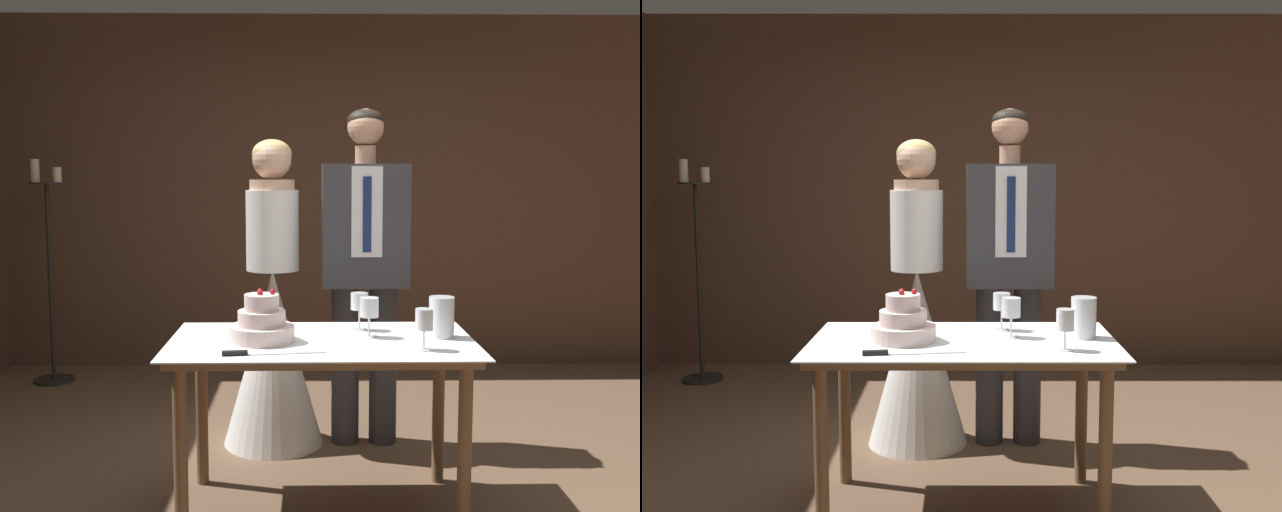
{
  "view_description": "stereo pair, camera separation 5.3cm",
  "coord_description": "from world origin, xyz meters",
  "views": [
    {
      "loc": [
        -0.15,
        -2.96,
        1.44
      ],
      "look_at": [
        -0.09,
        0.42,
        1.07
      ],
      "focal_mm": 40.0,
      "sensor_mm": 36.0,
      "label": 1
    },
    {
      "loc": [
        -0.09,
        -2.96,
        1.44
      ],
      "look_at": [
        -0.09,
        0.42,
        1.07
      ],
      "focal_mm": 40.0,
      "sensor_mm": 36.0,
      "label": 2
    }
  ],
  "objects": [
    {
      "name": "ground_plane",
      "position": [
        0.0,
        0.0,
        0.0
      ],
      "size": [
        40.0,
        40.0,
        0.0
      ],
      "primitive_type": "plane",
      "color": "brown"
    },
    {
      "name": "wall_back",
      "position": [
        0.0,
        2.51,
        1.32
      ],
      "size": [
        5.09,
        0.12,
        2.65
      ],
      "primitive_type": "cube",
      "color": "#513828",
      "rests_on": "ground_plane"
    },
    {
      "name": "cake_table",
      "position": [
        -0.09,
        0.02,
        0.66
      ],
      "size": [
        1.3,
        0.74,
        0.76
      ],
      "color": "brown",
      "rests_on": "ground_plane"
    },
    {
      "name": "tiered_cake",
      "position": [
        -0.34,
        -0.01,
        0.83
      ],
      "size": [
        0.28,
        0.28,
        0.22
      ],
      "color": "beige",
      "rests_on": "cake_table"
    },
    {
      "name": "cake_knife",
      "position": [
        -0.36,
        -0.24,
        0.76
      ],
      "size": [
        0.41,
        0.07,
        0.02
      ],
      "rotation": [
        0.0,
        0.0,
        0.12
      ],
      "color": "silver",
      "rests_on": "cake_table"
    },
    {
      "name": "wine_glass_near",
      "position": [
        0.12,
        0.07,
        0.88
      ],
      "size": [
        0.08,
        0.08,
        0.17
      ],
      "color": "silver",
      "rests_on": "cake_table"
    },
    {
      "name": "wine_glass_middle",
      "position": [
        0.08,
        0.21,
        0.88
      ],
      "size": [
        0.08,
        0.08,
        0.17
      ],
      "color": "silver",
      "rests_on": "cake_table"
    },
    {
      "name": "wine_glass_far",
      "position": [
        0.32,
        -0.17,
        0.87
      ],
      "size": [
        0.07,
        0.07,
        0.17
      ],
      "color": "silver",
      "rests_on": "cake_table"
    },
    {
      "name": "hurricane_candle",
      "position": [
        0.43,
        0.05,
        0.84
      ],
      "size": [
        0.11,
        0.11,
        0.18
      ],
      "color": "silver",
      "rests_on": "cake_table"
    },
    {
      "name": "bride",
      "position": [
        -0.34,
        0.82,
        0.61
      ],
      "size": [
        0.54,
        0.54,
        1.64
      ],
      "color": "white",
      "rests_on": "ground_plane"
    },
    {
      "name": "groom",
      "position": [
        0.16,
        0.82,
        1.01
      ],
      "size": [
        0.46,
        0.25,
        1.8
      ],
      "color": "#38383D",
      "rests_on": "ground_plane"
    },
    {
      "name": "candle_stand",
      "position": [
        -1.96,
        2.02,
        0.72
      ],
      "size": [
        0.28,
        0.28,
        1.57
      ],
      "color": "black",
      "rests_on": "ground_plane"
    }
  ]
}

